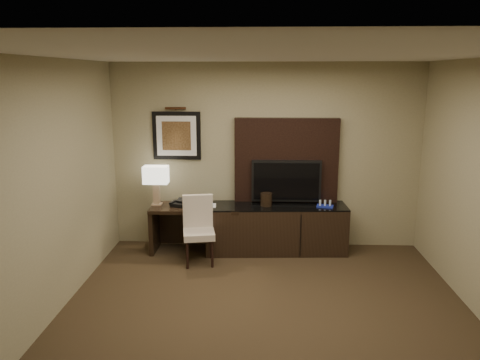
# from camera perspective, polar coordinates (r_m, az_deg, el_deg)

# --- Properties ---
(floor) EXTENTS (4.50, 5.00, 0.01)m
(floor) POSITION_cam_1_polar(r_m,az_deg,el_deg) (4.97, 3.23, -17.93)
(floor) COLOR #2F2215
(floor) RESTS_ON ground
(ceiling) EXTENTS (4.50, 5.00, 0.01)m
(ceiling) POSITION_cam_1_polar(r_m,az_deg,el_deg) (4.27, 3.70, 15.03)
(ceiling) COLOR silver
(ceiling) RESTS_ON wall_back
(wall_back) EXTENTS (4.50, 0.01, 2.70)m
(wall_back) POSITION_cam_1_polar(r_m,az_deg,el_deg) (6.87, 3.14, 2.90)
(wall_back) COLOR gray
(wall_back) RESTS_ON floor
(wall_front) EXTENTS (4.50, 0.01, 2.70)m
(wall_front) POSITION_cam_1_polar(r_m,az_deg,el_deg) (2.13, 4.51, -21.02)
(wall_front) COLOR gray
(wall_front) RESTS_ON floor
(wall_left) EXTENTS (0.01, 5.00, 2.70)m
(wall_left) POSITION_cam_1_polar(r_m,az_deg,el_deg) (4.93, -23.71, -2.17)
(wall_left) COLOR gray
(wall_left) RESTS_ON floor
(desk) EXTENTS (1.28, 0.56, 0.68)m
(desk) POSITION_cam_1_polar(r_m,az_deg,el_deg) (6.85, -5.43, -5.92)
(desk) COLOR black
(desk) RESTS_ON floor
(credenza) EXTENTS (2.04, 0.66, 0.69)m
(credenza) POSITION_cam_1_polar(r_m,az_deg,el_deg) (6.83, 4.40, -5.88)
(credenza) COLOR black
(credenza) RESTS_ON floor
(tv_wall_panel) EXTENTS (1.50, 0.12, 1.30)m
(tv_wall_panel) POSITION_cam_1_polar(r_m,az_deg,el_deg) (6.84, 5.65, 2.12)
(tv_wall_panel) COLOR black
(tv_wall_panel) RESTS_ON wall_back
(tv) EXTENTS (1.00, 0.08, 0.60)m
(tv) POSITION_cam_1_polar(r_m,az_deg,el_deg) (6.79, 5.65, -0.11)
(tv) COLOR black
(tv) RESTS_ON tv_wall_panel
(artwork) EXTENTS (0.70, 0.04, 0.70)m
(artwork) POSITION_cam_1_polar(r_m,az_deg,el_deg) (6.91, -7.72, 5.37)
(artwork) COLOR black
(artwork) RESTS_ON wall_back
(picture_light) EXTENTS (0.04, 0.04, 0.30)m
(picture_light) POSITION_cam_1_polar(r_m,az_deg,el_deg) (6.84, -7.87, 8.66)
(picture_light) COLOR #442615
(picture_light) RESTS_ON wall_back
(desk_chair) EXTENTS (0.49, 0.54, 0.86)m
(desk_chair) POSITION_cam_1_polar(r_m,az_deg,el_deg) (6.37, -5.04, -6.49)
(desk_chair) COLOR beige
(desk_chair) RESTS_ON floor
(table_lamp) EXTENTS (0.35, 0.22, 0.56)m
(table_lamp) POSITION_cam_1_polar(r_m,az_deg,el_deg) (6.82, -10.17, -0.73)
(table_lamp) COLOR tan
(table_lamp) RESTS_ON desk
(desk_phone) EXTENTS (0.26, 0.24, 0.11)m
(desk_phone) POSITION_cam_1_polar(r_m,az_deg,el_deg) (6.76, -7.42, -2.73)
(desk_phone) COLOR black
(desk_phone) RESTS_ON desk
(blue_folder) EXTENTS (0.28, 0.36, 0.02)m
(blue_folder) POSITION_cam_1_polar(r_m,az_deg,el_deg) (6.67, -4.40, -3.25)
(blue_folder) COLOR #1C67B7
(blue_folder) RESTS_ON desk
(book) EXTENTS (0.16, 0.03, 0.22)m
(book) POSITION_cam_1_polar(r_m,az_deg,el_deg) (6.67, -4.36, -2.36)
(book) COLOR tan
(book) RESTS_ON desk
(ice_bucket) EXTENTS (0.17, 0.17, 0.19)m
(ice_bucket) POSITION_cam_1_polar(r_m,az_deg,el_deg) (6.68, 3.22, -2.37)
(ice_bucket) COLOR black
(ice_bucket) RESTS_ON credenza
(minibar_tray) EXTENTS (0.25, 0.19, 0.08)m
(minibar_tray) POSITION_cam_1_polar(r_m,az_deg,el_deg) (6.73, 10.33, -2.90)
(minibar_tray) COLOR #172596
(minibar_tray) RESTS_ON credenza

